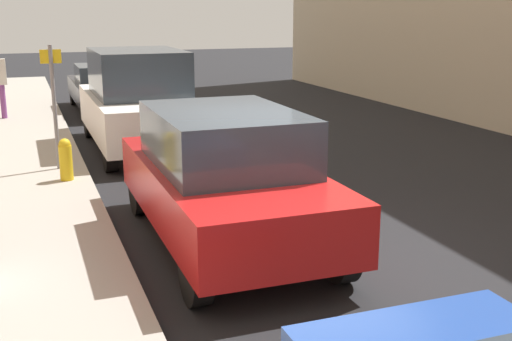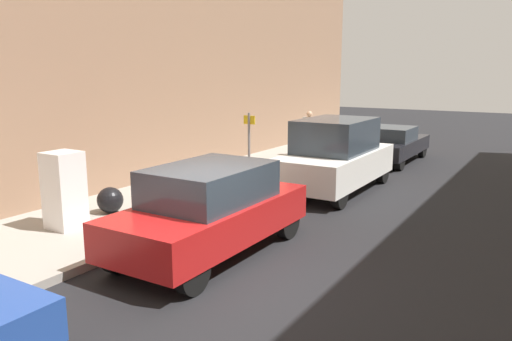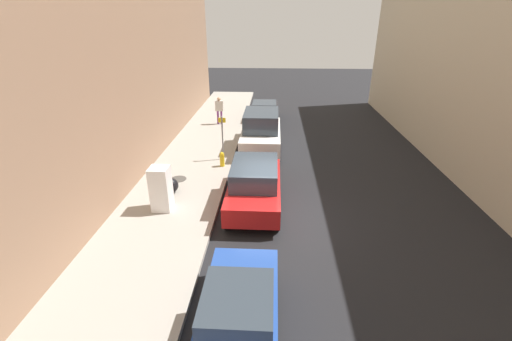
% 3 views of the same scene
% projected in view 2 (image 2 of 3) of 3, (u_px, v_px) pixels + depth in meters
% --- Properties ---
extents(ground_plane, '(80.00, 80.00, 0.00)m').
position_uv_depth(ground_plane, '(217.00, 276.00, 8.70)').
color(ground_plane, black).
extents(sidewalk_slab, '(3.80, 44.00, 0.16)m').
position_uv_depth(sidewalk_slab, '(67.00, 233.00, 10.74)').
color(sidewalk_slab, '#9E998E').
rests_on(sidewalk_slab, ground).
extents(discarded_refrigerator, '(0.69, 0.69, 1.67)m').
position_uv_depth(discarded_refrigerator, '(64.00, 190.00, 10.71)').
color(discarded_refrigerator, white).
rests_on(discarded_refrigerator, sidewalk_slab).
extents(manhole_cover, '(0.70, 0.70, 0.02)m').
position_uv_depth(manhole_cover, '(146.00, 201.00, 13.04)').
color(manhole_cover, '#47443F').
rests_on(manhole_cover, sidewalk_slab).
extents(street_sign_post, '(0.36, 0.07, 2.21)m').
position_uv_depth(street_sign_post, '(249.00, 147.00, 13.98)').
color(street_sign_post, slate).
rests_on(street_sign_post, sidewalk_slab).
extents(fire_hydrant, '(0.22, 0.22, 0.72)m').
position_uv_depth(fire_hydrant, '(234.00, 184.00, 13.38)').
color(fire_hydrant, gold).
rests_on(fire_hydrant, sidewalk_slab).
extents(trash_bag, '(0.62, 0.62, 0.62)m').
position_uv_depth(trash_bag, '(110.00, 200.00, 11.94)').
color(trash_bag, black).
rests_on(trash_bag, sidewalk_slab).
extents(pedestrian_walking_far, '(0.52, 0.24, 1.79)m').
position_uv_depth(pedestrian_walking_far, '(309.00, 130.00, 19.76)').
color(pedestrian_walking_far, '#7A3D7F').
rests_on(pedestrian_walking_far, sidewalk_slab).
extents(parked_suv_red, '(1.92, 4.43, 1.76)m').
position_uv_depth(parked_suv_red, '(210.00, 209.00, 9.59)').
color(parked_suv_red, red).
rests_on(parked_suv_red, ground).
extents(parked_van_white, '(2.04, 4.73, 2.14)m').
position_uv_depth(parked_van_white, '(335.00, 156.00, 14.67)').
color(parked_van_white, silver).
rests_on(parked_van_white, ground).
extents(parked_sedan_dark, '(1.83, 4.46, 1.39)m').
position_uv_depth(parked_sedan_dark, '(392.00, 144.00, 19.46)').
color(parked_sedan_dark, black).
rests_on(parked_sedan_dark, ground).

